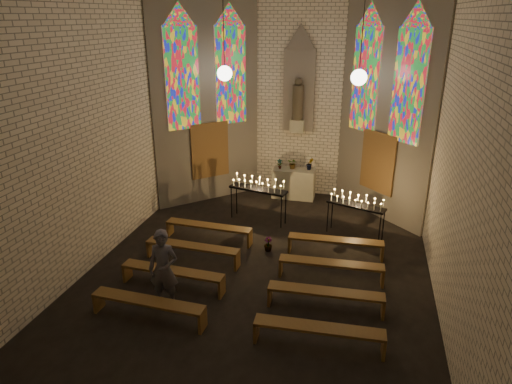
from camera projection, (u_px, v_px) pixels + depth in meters
floor at (253, 282)px, 10.54m from camera, size 12.00×12.00×0.00m
room at (284, 97)px, 12.24m from camera, size 8.22×12.43×7.00m
altar at (294, 183)px, 15.29m from camera, size 1.40×0.60×1.00m
flower_vase_left at (280, 164)px, 15.10m from camera, size 0.21×0.17×0.34m
flower_vase_center at (293, 163)px, 15.10m from camera, size 0.41×0.39×0.36m
flower_vase_right at (310, 164)px, 14.99m from camera, size 0.27×0.25×0.41m
aisle_flower_pot at (268, 244)px, 11.90m from camera, size 0.25×0.25×0.38m
votive_stand_left at (258, 186)px, 13.33m from camera, size 1.79×0.77×1.28m
votive_stand_right at (356, 203)px, 12.40m from camera, size 1.64×0.87×1.18m
pew_left_0 at (209, 228)px, 12.39m from camera, size 2.41×0.44×0.46m
pew_right_0 at (335, 242)px, 11.62m from camera, size 2.41×0.44×0.46m
pew_left_1 at (192, 248)px, 11.31m from camera, size 2.41×0.44×0.46m
pew_right_1 at (331, 265)px, 10.53m from camera, size 2.41×0.44×0.46m
pew_left_2 at (173, 273)px, 10.22m from camera, size 2.41×0.44×0.46m
pew_right_2 at (326, 294)px, 9.45m from camera, size 2.41×0.44×0.46m
pew_left_3 at (148, 304)px, 9.14m from camera, size 2.41×0.44×0.46m
pew_right_3 at (319, 330)px, 8.36m from camera, size 2.41×0.44×0.46m
visitor at (164, 269)px, 9.44m from camera, size 0.66×0.47×1.73m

